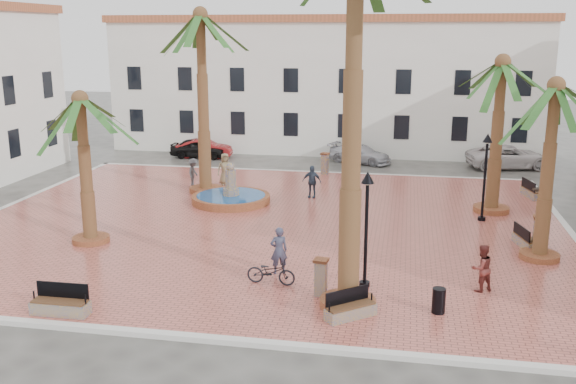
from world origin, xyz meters
name	(u,v)px	position (x,y,z in m)	size (l,w,h in m)	color
ground	(266,226)	(0.00, 0.00, 0.00)	(120.00, 120.00, 0.00)	#56544F
plaza	(266,224)	(0.00, 0.00, 0.07)	(26.00, 22.00, 0.15)	#C45E50
kerb_n	(305,172)	(0.00, 11.00, 0.08)	(26.30, 0.30, 0.16)	silver
kerb_s	(181,337)	(0.00, -11.00, 0.08)	(26.30, 0.30, 0.16)	silver
kerb_w	(2,210)	(-13.00, 0.00, 0.08)	(0.30, 22.30, 0.16)	silver
building_north	(325,83)	(0.00, 19.99, 4.77)	(30.40, 7.40, 9.50)	white
fountain	(231,197)	(-2.45, 3.10, 0.42)	(3.87, 3.87, 2.00)	#99512E
palm_nw	(201,34)	(-4.34, 4.92, 8.25)	(5.63, 5.63, 9.46)	#99512E
palm_sw	(81,118)	(-6.36, -3.89, 5.15)	(4.80, 4.80, 6.08)	#99512E
palm_e	(554,107)	(11.04, -2.65, 5.79)	(4.73, 4.73, 6.73)	#99512E
palm_ne	(501,81)	(10.04, 3.73, 6.22)	(5.38, 5.38, 7.30)	#99512E
bench_s	(61,306)	(-4.00, -10.38, 0.41)	(1.76, 0.55, 0.93)	gray
bench_se	(350,310)	(4.56, -9.04, 0.39)	(1.54, 1.40, 0.84)	gray
bench_e	(525,241)	(10.75, -1.32, 0.39)	(0.85, 1.65, 0.84)	gray
bench_ne	(531,192)	(12.38, 6.88, 0.40)	(0.91, 1.78, 0.90)	gray
lamppost_s	(367,209)	(4.81, -6.52, 2.80)	(0.42, 0.42, 3.91)	black
lamppost_e	(486,162)	(9.45, 2.14, 2.82)	(0.43, 0.43, 3.94)	black
bollard_se	(321,277)	(3.48, -7.57, 0.79)	(0.50, 0.50, 1.24)	gray
bollard_n	(325,163)	(1.28, 10.40, 0.81)	(0.56, 0.56, 1.28)	gray
bollard_e	(539,233)	(11.12, -1.86, 0.89)	(0.56, 0.56, 1.43)	gray
litter_bin	(439,301)	(7.14, -8.22, 0.54)	(0.40, 0.40, 0.78)	black
cyclist_a	(279,250)	(1.78, -5.91, 0.99)	(0.62, 0.40, 1.69)	#3A3D55
bicycle_a	(271,272)	(1.71, -6.93, 0.59)	(0.58, 1.66, 0.87)	black
cyclist_b	(482,268)	(8.56, -6.22, 0.94)	(0.76, 0.59, 1.57)	brown
pedestrian_fountain_a	(225,169)	(-3.78, 6.72, 1.03)	(0.86, 0.56, 1.76)	#887855
pedestrian_fountain_b	(312,181)	(1.33, 4.81, 0.98)	(0.98, 0.41, 1.67)	#313F52
pedestrian_north	(193,173)	(-5.33, 5.90, 0.93)	(1.01, 0.58, 1.57)	#4B4B50
pedestrian_east	(545,194)	(12.40, 3.86, 1.06)	(1.69, 0.54, 1.82)	#6F6355
car_black	(199,148)	(-7.94, 14.72, 0.66)	(1.55, 3.85, 1.31)	black
car_red	(204,148)	(-7.61, 14.93, 0.62)	(1.31, 3.76, 1.24)	maroon
car_silver	(360,154)	(3.02, 14.94, 0.61)	(1.70, 4.19, 1.21)	silver
car_white	(509,157)	(12.41, 14.98, 0.73)	(2.41, 5.23, 1.45)	silver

